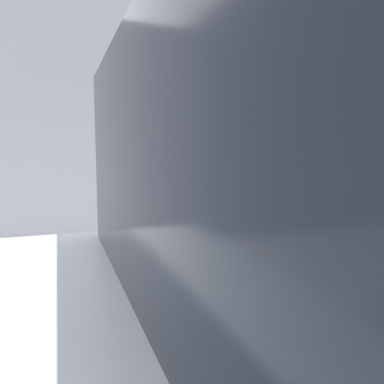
% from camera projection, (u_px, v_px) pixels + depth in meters
% --- Properties ---
extents(sidewalk, '(24.00, 2.80, 0.14)m').
position_uv_depth(sidewalk, '(130.00, 295.00, 3.88)').
color(sidewalk, '#9E9B96').
rests_on(sidewalk, ground_plane).
extents(building_facade, '(24.00, 0.30, 5.12)m').
position_uv_depth(building_facade, '(108.00, 82.00, 5.51)').
color(building_facade, gray).
rests_on(building_facade, ground_plane).
extents(parking_meter, '(0.21, 0.14, 1.47)m').
position_uv_depth(parking_meter, '(192.00, 197.00, 2.92)').
color(parking_meter, slate).
rests_on(parking_meter, sidewalk).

